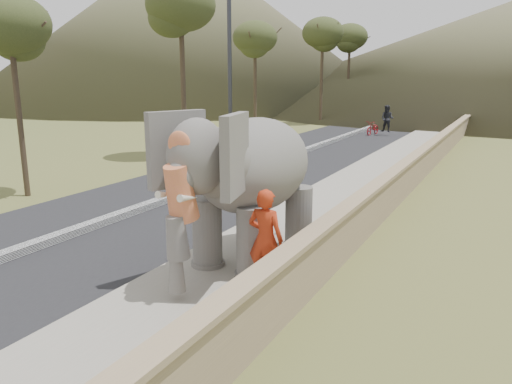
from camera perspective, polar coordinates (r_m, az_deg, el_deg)
ground at (r=8.54m, az=-11.66°, el=-15.57°), size 160.00×160.00×0.00m
road at (r=18.99m, az=-4.46°, el=0.93°), size 7.00×120.00×0.03m
median at (r=18.97m, az=-4.46°, el=1.21°), size 0.35×120.00×0.22m
walkway at (r=16.93m, az=10.06°, el=-0.57°), size 3.00×120.00×0.15m
parapet at (r=16.42m, az=15.62°, el=0.41°), size 0.30×120.00×1.10m
lamppost at (r=19.30m, az=-2.22°, el=15.68°), size 1.76×0.36×8.00m
signboard at (r=19.30m, az=-1.71°, el=6.08°), size 0.60×0.08×2.40m
hill_left at (r=74.63m, az=-8.08°, el=18.56°), size 60.00×60.00×22.00m
elephant_and_man at (r=10.69m, az=-0.08°, el=0.69°), size 2.58×4.60×3.22m
motorcyclist at (r=35.04m, az=13.98°, el=7.61°), size 1.85×1.88×2.05m
trees at (r=35.82m, az=19.68°, el=12.40°), size 47.43×42.58×9.23m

